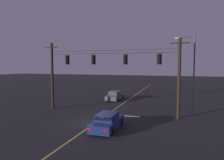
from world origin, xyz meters
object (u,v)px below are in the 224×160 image
traffic_light_leftmost (67,60)px  car_waiting_near_lane (107,122)px  traffic_light_centre (125,59)px  street_lamp_corner (191,68)px  car_oncoming_lead (115,96)px  traffic_light_right_inner (159,59)px  traffic_light_left_inner (93,60)px

traffic_light_leftmost → car_waiting_near_lane: traffic_light_leftmost is taller
traffic_light_centre → street_lamp_corner: street_lamp_corner is taller
car_oncoming_lead → traffic_light_centre: bearing=-66.0°
traffic_light_leftmost → traffic_light_centre: (7.12, 0.00, 0.00)m
car_oncoming_lead → street_lamp_corner: 13.32m
car_waiting_near_lane → street_lamp_corner: 10.89m
traffic_light_right_inner → car_waiting_near_lane: bearing=-124.0°
traffic_light_centre → car_waiting_near_lane: bearing=-91.1°
traffic_light_right_inner → car_waiting_near_lane: traffic_light_right_inner is taller
car_waiting_near_lane → street_lamp_corner: bearing=46.2°
street_lamp_corner → car_waiting_near_lane: bearing=-133.8°
traffic_light_right_inner → car_waiting_near_lane: (-3.71, -5.49, -5.40)m
traffic_light_centre → car_oncoming_lead: bearing=114.0°
street_lamp_corner → traffic_light_left_inner: bearing=-170.9°
traffic_light_left_inner → traffic_light_centre: same height
car_oncoming_lead → car_waiting_near_lane: bearing=-75.3°
traffic_light_centre → traffic_light_leftmost: bearing=180.0°
car_waiting_near_lane → car_oncoming_lead: 14.47m
traffic_light_leftmost → traffic_light_left_inner: (3.37, 0.00, 0.00)m
traffic_light_left_inner → traffic_light_centre: size_ratio=1.00×
traffic_light_centre → traffic_light_right_inner: (3.60, 0.00, 0.00)m
traffic_light_centre → car_oncoming_lead: size_ratio=0.28×
traffic_light_left_inner → traffic_light_right_inner: 7.35m
traffic_light_left_inner → car_oncoming_lead: bearing=90.3°
traffic_light_right_inner → car_oncoming_lead: (-7.39, 8.50, -5.40)m
traffic_light_right_inner → street_lamp_corner: 3.73m
traffic_light_centre → traffic_light_right_inner: same height
traffic_light_leftmost → traffic_light_centre: 7.12m
traffic_light_right_inner → car_oncoming_lead: traffic_light_right_inner is taller
traffic_light_left_inner → car_waiting_near_lane: bearing=-56.4°
traffic_light_centre → street_lamp_corner: bearing=14.1°
car_waiting_near_lane → street_lamp_corner: street_lamp_corner is taller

